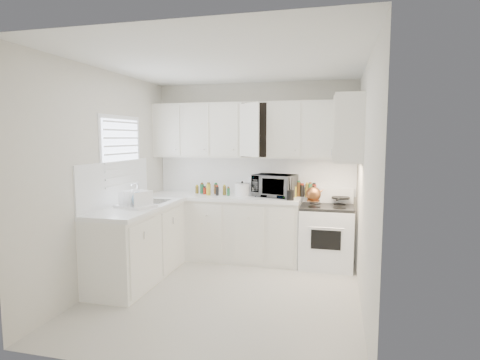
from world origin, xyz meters
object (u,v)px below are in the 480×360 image
(tea_kettle, at_px, (313,193))
(utensil_crock, at_px, (290,188))
(stove, at_px, (327,228))
(microwave, at_px, (275,183))
(rice_cooker, at_px, (242,189))
(dish_rack, at_px, (135,198))

(tea_kettle, relative_size, utensil_crock, 0.78)
(stove, height_order, tea_kettle, tea_kettle)
(microwave, distance_m, rice_cooker, 0.48)
(tea_kettle, xyz_separation_m, microwave, (-0.57, 0.26, 0.09))
(tea_kettle, bearing_deg, utensil_crock, 172.94)
(tea_kettle, height_order, rice_cooker, tea_kettle)
(stove, relative_size, tea_kettle, 4.40)
(rice_cooker, relative_size, utensil_crock, 0.67)
(microwave, bearing_deg, utensil_crock, -31.57)
(stove, height_order, microwave, microwave)
(stove, distance_m, microwave, 0.96)
(microwave, height_order, dish_rack, microwave)
(dish_rack, bearing_deg, utensil_crock, 47.83)
(microwave, bearing_deg, dish_rack, -123.23)
(dish_rack, bearing_deg, microwave, 58.75)
(stove, bearing_deg, dish_rack, -152.02)
(stove, xyz_separation_m, dish_rack, (-2.25, -1.19, 0.52))
(tea_kettle, bearing_deg, rice_cooker, 157.12)
(stove, bearing_deg, utensil_crock, -159.22)
(rice_cooker, xyz_separation_m, dish_rack, (-1.03, -1.24, 0.01))
(tea_kettle, distance_m, dish_rack, 2.31)
(microwave, xyz_separation_m, utensil_crock, (0.26, -0.28, -0.03))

